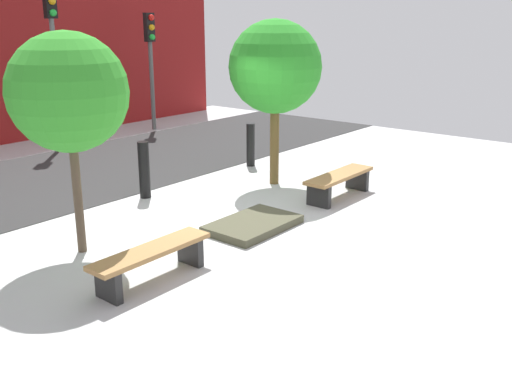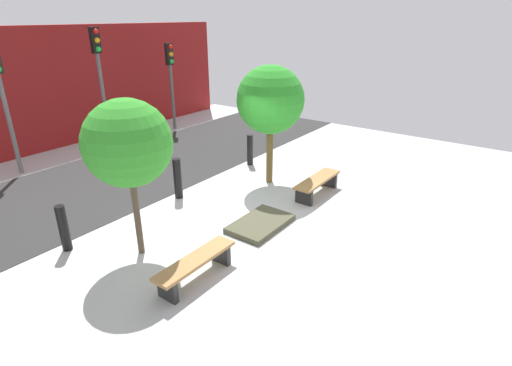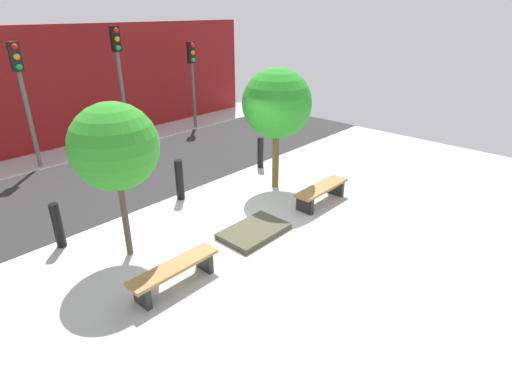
{
  "view_description": "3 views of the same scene",
  "coord_description": "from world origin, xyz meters",
  "px_view_note": "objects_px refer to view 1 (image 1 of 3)",
  "views": [
    {
      "loc": [
        -6.33,
        -5.52,
        3.08
      ],
      "look_at": [
        -0.03,
        -0.4,
        0.74
      ],
      "focal_mm": 40.0,
      "sensor_mm": 36.0,
      "label": 1
    },
    {
      "loc": [
        -6.18,
        -4.7,
        4.22
      ],
      "look_at": [
        0.45,
        0.13,
        0.75
      ],
      "focal_mm": 28.0,
      "sensor_mm": 36.0,
      "label": 2
    },
    {
      "loc": [
        -5.33,
        -5.3,
        4.37
      ],
      "look_at": [
        0.08,
        -0.31,
        1.14
      ],
      "focal_mm": 28.0,
      "sensor_mm": 36.0,
      "label": 3
    }
  ],
  "objects_px": {
    "planter_bed": "(253,224)",
    "tree_behind_right_bench": "(275,67)",
    "bench_right": "(339,181)",
    "bollard_center": "(251,145)",
    "bench_left": "(152,258)",
    "traffic_light_mid_east": "(53,37)",
    "traffic_light_east": "(151,50)",
    "tree_behind_left_bench": "(68,93)",
    "bollard_left": "(144,170)"
  },
  "relations": [
    {
      "from": "bench_left",
      "to": "bollard_left",
      "type": "height_order",
      "value": "bollard_left"
    },
    {
      "from": "planter_bed",
      "to": "tree_behind_left_bench",
      "type": "bearing_deg",
      "value": 150.0
    },
    {
      "from": "tree_behind_left_bench",
      "to": "tree_behind_right_bench",
      "type": "distance_m",
      "value": 4.36
    },
    {
      "from": "planter_bed",
      "to": "traffic_light_east",
      "type": "height_order",
      "value": "traffic_light_east"
    },
    {
      "from": "planter_bed",
      "to": "bollard_left",
      "type": "bearing_deg",
      "value": 90.0
    },
    {
      "from": "bollard_center",
      "to": "traffic_light_east",
      "type": "bearing_deg",
      "value": 72.63
    },
    {
      "from": "bench_left",
      "to": "bench_right",
      "type": "relative_size",
      "value": 0.99
    },
    {
      "from": "bench_left",
      "to": "traffic_light_mid_east",
      "type": "distance_m",
      "value": 8.76
    },
    {
      "from": "bollard_left",
      "to": "planter_bed",
      "type": "bearing_deg",
      "value": -90.0
    },
    {
      "from": "tree_behind_left_bench",
      "to": "bollard_left",
      "type": "distance_m",
      "value": 3.01
    },
    {
      "from": "bollard_center",
      "to": "planter_bed",
      "type": "bearing_deg",
      "value": -139.85
    },
    {
      "from": "planter_bed",
      "to": "bench_left",
      "type": "bearing_deg",
      "value": -174.75
    },
    {
      "from": "traffic_light_mid_east",
      "to": "bollard_left",
      "type": "bearing_deg",
      "value": -107.01
    },
    {
      "from": "bench_left",
      "to": "bollard_center",
      "type": "relative_size",
      "value": 1.78
    },
    {
      "from": "bench_left",
      "to": "planter_bed",
      "type": "distance_m",
      "value": 2.2
    },
    {
      "from": "planter_bed",
      "to": "traffic_light_east",
      "type": "distance_m",
      "value": 8.93
    },
    {
      "from": "bench_right",
      "to": "bollard_left",
      "type": "xyz_separation_m",
      "value": [
        -2.18,
        2.7,
        0.19
      ]
    },
    {
      "from": "tree_behind_left_bench",
      "to": "traffic_light_mid_east",
      "type": "height_order",
      "value": "traffic_light_mid_east"
    },
    {
      "from": "bench_left",
      "to": "traffic_light_east",
      "type": "height_order",
      "value": "traffic_light_east"
    },
    {
      "from": "planter_bed",
      "to": "tree_behind_right_bench",
      "type": "bearing_deg",
      "value": 30.0
    },
    {
      "from": "tree_behind_left_bench",
      "to": "traffic_light_east",
      "type": "distance_m",
      "value": 9.06
    },
    {
      "from": "bollard_left",
      "to": "traffic_light_mid_east",
      "type": "height_order",
      "value": "traffic_light_mid_east"
    },
    {
      "from": "tree_behind_left_bench",
      "to": "bollard_center",
      "type": "xyz_separation_m",
      "value": [
        5.14,
        1.24,
        -1.71
      ]
    },
    {
      "from": "bench_left",
      "to": "bench_right",
      "type": "xyz_separation_m",
      "value": [
        4.36,
        0.0,
        0.01
      ]
    },
    {
      "from": "planter_bed",
      "to": "tree_behind_right_bench",
      "type": "relative_size",
      "value": 0.46
    },
    {
      "from": "bench_right",
      "to": "tree_behind_left_bench",
      "type": "distance_m",
      "value": 4.96
    },
    {
      "from": "planter_bed",
      "to": "traffic_light_mid_east",
      "type": "xyz_separation_m",
      "value": [
        1.5,
        7.39,
        2.6
      ]
    },
    {
      "from": "tree_behind_right_bench",
      "to": "bollard_left",
      "type": "relative_size",
      "value": 3.04
    },
    {
      "from": "bollard_left",
      "to": "bench_right",
      "type": "bearing_deg",
      "value": -51.1
    },
    {
      "from": "tree_behind_right_bench",
      "to": "traffic_light_east",
      "type": "distance_m",
      "value": 6.56
    },
    {
      "from": "bench_right",
      "to": "bollard_center",
      "type": "height_order",
      "value": "bollard_center"
    },
    {
      "from": "planter_bed",
      "to": "bench_right",
      "type": "bearing_deg",
      "value": -5.25
    },
    {
      "from": "tree_behind_right_bench",
      "to": "traffic_light_mid_east",
      "type": "bearing_deg",
      "value": 96.33
    },
    {
      "from": "bollard_left",
      "to": "traffic_light_mid_east",
      "type": "relative_size",
      "value": 0.26
    },
    {
      "from": "traffic_light_mid_east",
      "to": "traffic_light_east",
      "type": "xyz_separation_m",
      "value": [
        3.0,
        -0.0,
        -0.4
      ]
    },
    {
      "from": "bench_right",
      "to": "planter_bed",
      "type": "height_order",
      "value": "bench_right"
    },
    {
      "from": "tree_behind_left_bench",
      "to": "traffic_light_east",
      "type": "relative_size",
      "value": 0.91
    },
    {
      "from": "tree_behind_left_bench",
      "to": "bollard_left",
      "type": "relative_size",
      "value": 2.9
    },
    {
      "from": "bollard_left",
      "to": "bollard_center",
      "type": "relative_size",
      "value": 1.1
    },
    {
      "from": "tree_behind_left_bench",
      "to": "traffic_light_mid_east",
      "type": "relative_size",
      "value": 0.76
    },
    {
      "from": "traffic_light_east",
      "to": "tree_behind_left_bench",
      "type": "bearing_deg",
      "value": -137.4
    },
    {
      "from": "tree_behind_right_bench",
      "to": "traffic_light_east",
      "type": "relative_size",
      "value": 0.95
    },
    {
      "from": "planter_bed",
      "to": "traffic_light_east",
      "type": "xyz_separation_m",
      "value": [
        4.49,
        7.39,
        2.2
      ]
    },
    {
      "from": "planter_bed",
      "to": "bollard_left",
      "type": "xyz_separation_m",
      "value": [
        0.0,
        2.5,
        0.45
      ]
    },
    {
      "from": "bench_right",
      "to": "traffic_light_east",
      "type": "relative_size",
      "value": 0.52
    },
    {
      "from": "bollard_center",
      "to": "traffic_light_east",
      "type": "xyz_separation_m",
      "value": [
        1.53,
        4.89,
        1.8
      ]
    },
    {
      "from": "bench_left",
      "to": "traffic_light_east",
      "type": "relative_size",
      "value": 0.51
    },
    {
      "from": "bench_right",
      "to": "bollard_center",
      "type": "bearing_deg",
      "value": 73.75
    },
    {
      "from": "tree_behind_left_bench",
      "to": "bollard_center",
      "type": "distance_m",
      "value": 5.56
    },
    {
      "from": "bench_left",
      "to": "tree_behind_left_bench",
      "type": "xyz_separation_m",
      "value": [
        0.0,
        1.46,
        1.87
      ]
    }
  ]
}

